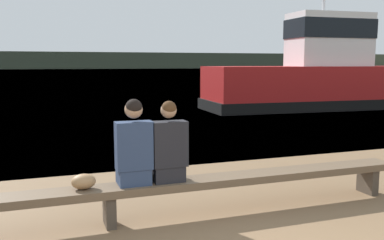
# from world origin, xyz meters

# --- Properties ---
(water_surface) EXTENTS (240.00, 240.00, 0.00)m
(water_surface) POSITION_xyz_m (0.00, 125.05, 0.00)
(water_surface) COLOR #5684A3
(water_surface) RESTS_ON ground
(far_shoreline) EXTENTS (600.00, 12.00, 5.48)m
(far_shoreline) POSITION_xyz_m (0.00, 146.57, 2.74)
(far_shoreline) COLOR #384233
(far_shoreline) RESTS_ON ground
(bench_main) EXTENTS (8.48, 0.41, 0.48)m
(bench_main) POSITION_xyz_m (-0.83, 2.45, 0.40)
(bench_main) COLOR brown
(bench_main) RESTS_ON ground
(person_left) EXTENTS (0.45, 0.37, 1.07)m
(person_left) POSITION_xyz_m (-0.51, 2.45, 0.96)
(person_left) COLOR navy
(person_left) RESTS_ON bench_main
(person_right) EXTENTS (0.45, 0.36, 1.04)m
(person_right) POSITION_xyz_m (-0.07, 2.45, 0.93)
(person_right) COLOR black
(person_right) RESTS_ON bench_main
(shopping_bag) EXTENTS (0.29, 0.22, 0.19)m
(shopping_bag) POSITION_xyz_m (-1.12, 2.47, 0.58)
(shopping_bag) COLOR #9E754C
(shopping_bag) RESTS_ON bench_main
(tugboat_red) EXTENTS (10.25, 3.54, 7.08)m
(tugboat_red) POSITION_xyz_m (10.08, 13.20, 1.30)
(tugboat_red) COLOR #A81919
(tugboat_red) RESTS_ON water_surface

